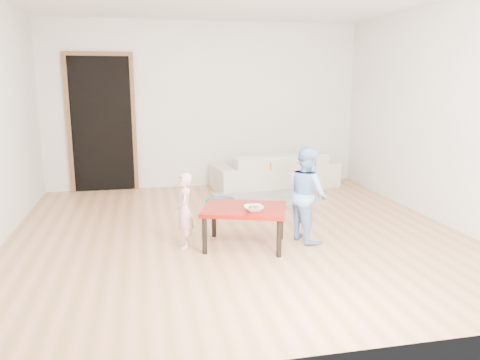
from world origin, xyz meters
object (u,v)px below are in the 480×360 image
object	(u,v)px
red_table	(244,227)
bowl	(254,208)
child_blue	(307,194)
basin	(221,204)
sofa	(275,170)
child_pink	(184,211)

from	to	relation	value
red_table	bowl	xyz separation A→B (m)	(0.06, -0.14, 0.23)
bowl	child_blue	distance (m)	0.67
bowl	basin	bearing A→B (deg)	92.33
child_blue	sofa	bearing A→B (deg)	-21.91
red_table	sofa	bearing A→B (deg)	67.27
red_table	child_pink	world-z (taller)	child_pink
sofa	child_pink	xyz separation A→B (m)	(-1.66, -2.42, 0.10)
bowl	child_pink	size ratio (longest dim) A/B	0.25
child_blue	basin	size ratio (longest dim) A/B	2.50
child_blue	basin	world-z (taller)	child_blue
bowl	child_pink	xyz separation A→B (m)	(-0.67, 0.24, -0.05)
child_pink	basin	distance (m)	1.54
child_pink	child_blue	xyz separation A→B (m)	(1.31, -0.04, 0.12)
child_blue	basin	distance (m)	1.64
child_pink	child_blue	size ratio (longest dim) A/B	0.77
sofa	red_table	bearing A→B (deg)	59.62
child_pink	basin	size ratio (longest dim) A/B	1.91
red_table	basin	xyz separation A→B (m)	(-0.00, 1.47, -0.15)
sofa	basin	distance (m)	1.50
sofa	bowl	world-z (taller)	sofa
child_pink	child_blue	world-z (taller)	child_blue
child_pink	bowl	bearing A→B (deg)	73.29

